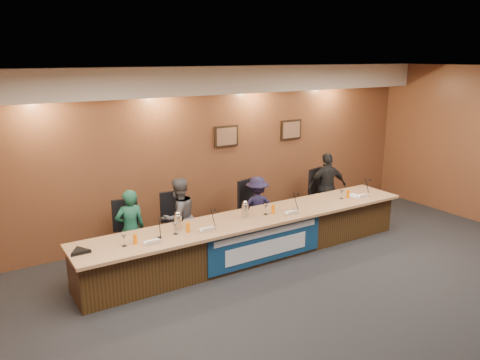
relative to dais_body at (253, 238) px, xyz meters
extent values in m
plane|color=black|center=(0.00, -2.40, -0.35)|extent=(10.00, 10.00, 0.00)
cube|color=silver|center=(0.00, -2.40, 2.85)|extent=(10.00, 8.00, 0.04)
cube|color=brown|center=(0.00, 1.60, 1.25)|extent=(10.00, 0.04, 3.20)
cube|color=beige|center=(0.00, 1.35, 2.60)|extent=(10.00, 0.50, 0.50)
cube|color=#3A2511|center=(0.00, 0.00, 0.00)|extent=(6.00, 0.80, 0.70)
cube|color=#AC7D55|center=(0.00, -0.05, 0.38)|extent=(6.10, 0.95, 0.05)
cube|color=navy|center=(0.00, -0.41, 0.03)|extent=(2.20, 0.02, 0.65)
cube|color=silver|center=(0.00, -0.43, 0.23)|extent=(2.00, 0.01, 0.10)
cube|color=silver|center=(0.00, -0.43, -0.05)|extent=(1.60, 0.01, 0.28)
cube|color=black|center=(0.40, 1.57, 1.50)|extent=(0.52, 0.04, 0.42)
cube|color=black|center=(2.00, 1.57, 1.50)|extent=(0.52, 0.04, 0.42)
imported|color=#174F3B|center=(-1.90, 0.74, 0.31)|extent=(0.50, 0.35, 1.32)
imported|color=#4C4A4F|center=(-1.04, 0.74, 0.34)|extent=(0.77, 0.66, 1.39)
imported|color=#1A1635|center=(0.58, 0.74, 0.24)|extent=(0.87, 0.68, 1.19)
imported|color=black|center=(2.34, 0.74, 0.38)|extent=(0.92, 0.59, 1.45)
cube|color=black|center=(-1.90, 0.84, 0.13)|extent=(0.53, 0.53, 0.08)
cube|color=black|center=(-1.04, 0.84, 0.13)|extent=(0.51, 0.51, 0.08)
cube|color=black|center=(0.58, 0.84, 0.13)|extent=(0.59, 0.59, 0.08)
cube|color=black|center=(2.34, 0.84, 0.13)|extent=(0.59, 0.59, 0.08)
cube|color=white|center=(-1.91, -0.30, 0.45)|extent=(0.24, 0.08, 0.10)
cylinder|color=black|center=(-1.75, -0.12, 0.41)|extent=(0.07, 0.07, 0.02)
cylinder|color=#FF7B00|center=(-2.13, -0.14, 0.47)|extent=(0.06, 0.06, 0.15)
cylinder|color=silver|center=(-2.29, -0.13, 0.49)|extent=(0.08, 0.08, 0.18)
cube|color=white|center=(-1.00, -0.28, 0.45)|extent=(0.24, 0.08, 0.10)
cylinder|color=black|center=(-0.88, -0.17, 0.41)|extent=(0.07, 0.07, 0.02)
cylinder|color=#FF7B00|center=(-1.28, -0.12, 0.47)|extent=(0.06, 0.06, 0.15)
cylinder|color=silver|center=(-1.48, -0.09, 0.49)|extent=(0.08, 0.08, 0.18)
cube|color=white|center=(0.60, -0.33, 0.45)|extent=(0.24, 0.08, 0.10)
cylinder|color=black|center=(0.75, -0.17, 0.41)|extent=(0.07, 0.07, 0.02)
cylinder|color=#FF7B00|center=(0.35, -0.10, 0.47)|extent=(0.06, 0.06, 0.15)
cylinder|color=silver|center=(0.21, -0.07, 0.49)|extent=(0.08, 0.08, 0.18)
cube|color=white|center=(2.37, -0.27, 0.45)|extent=(0.24, 0.08, 0.10)
cylinder|color=black|center=(2.53, -0.14, 0.41)|extent=(0.07, 0.07, 0.02)
cylinder|color=#FF7B00|center=(2.10, -0.11, 0.47)|extent=(0.06, 0.06, 0.15)
cylinder|color=silver|center=(1.95, -0.09, 0.49)|extent=(0.08, 0.08, 0.18)
cylinder|color=silver|center=(-1.36, 0.05, 0.52)|extent=(0.12, 0.12, 0.24)
cylinder|color=silver|center=(-0.17, -0.01, 0.52)|extent=(0.11, 0.11, 0.24)
cylinder|color=black|center=(-2.88, -0.04, 0.43)|extent=(0.32, 0.32, 0.05)
cube|color=white|center=(2.32, -0.09, 0.40)|extent=(0.26, 0.33, 0.01)
camera|label=1|loc=(-4.17, -6.25, 3.02)|focal=35.00mm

